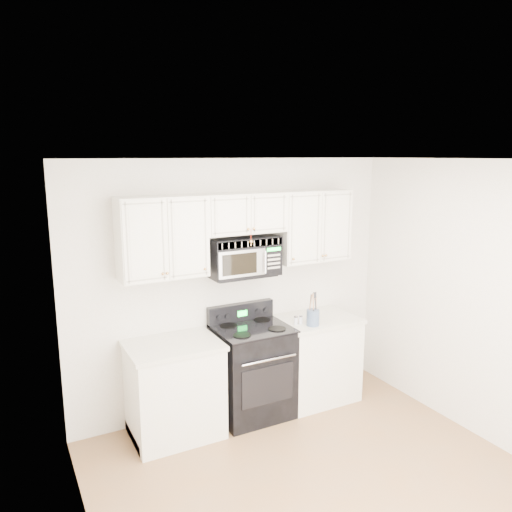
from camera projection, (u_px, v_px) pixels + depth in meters
room at (338, 340)px, 3.66m from camera, size 3.51×3.51×2.61m
base_cabinet_left at (174, 393)px, 4.71m from camera, size 0.86×0.65×0.92m
base_cabinet_right at (315, 361)px, 5.44m from camera, size 0.86×0.65×0.92m
range at (252, 369)px, 5.08m from camera, size 0.74×0.67×1.11m
upper_cabinets at (243, 227)px, 4.91m from camera, size 2.44×0.37×0.75m
microwave at (243, 256)px, 4.95m from camera, size 0.70×0.40×0.39m
utensil_crock at (313, 317)px, 5.08m from camera, size 0.13×0.13×0.35m
shaker_salt at (301, 320)px, 5.13m from camera, size 0.04×0.04×0.09m
shaker_pepper at (296, 320)px, 5.11m from camera, size 0.04×0.04×0.10m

